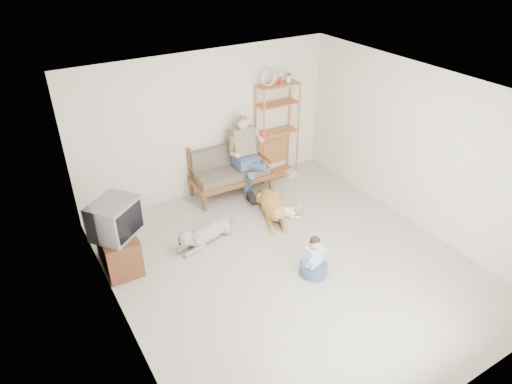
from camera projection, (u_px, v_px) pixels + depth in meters
floor at (291, 266)px, 7.00m from camera, size 5.50×5.50×0.00m
ceiling at (299, 96)px, 5.62m from camera, size 5.50×5.50×0.00m
wall_back at (207, 125)px, 8.33m from camera, size 5.00×0.00×5.00m
wall_front at (464, 316)px, 4.29m from camera, size 5.00×0.00×5.00m
wall_left at (116, 248)px, 5.19m from camera, size 0.00×5.50×5.50m
wall_right at (420, 150)px, 7.42m from camera, size 0.00×5.50×5.50m
loveseat at (229, 170)px, 8.66m from camera, size 1.52×0.75×0.95m
man at (248, 162)px, 8.49m from camera, size 0.58×0.83×1.34m
etagere at (277, 131)px, 8.99m from camera, size 0.86×0.38×2.25m
book_stack at (291, 173)px, 9.43m from camera, size 0.21×0.16×0.13m
tv_stand at (118, 249)px, 6.87m from camera, size 0.53×0.92×0.60m
crt_tv at (115, 219)px, 6.55m from camera, size 0.85×0.82×0.55m
wall_outlet at (149, 193)px, 8.30m from camera, size 0.12×0.02×0.08m
golden_retriever at (272, 207)px, 8.10m from camera, size 0.70×1.41×0.45m
shaggy_dog at (204, 234)px, 7.44m from camera, size 1.29×0.57×0.40m
terrier at (288, 211)px, 8.11m from camera, size 0.61×0.47×0.26m
child at (314, 260)px, 6.73m from camera, size 0.42×0.42×0.66m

